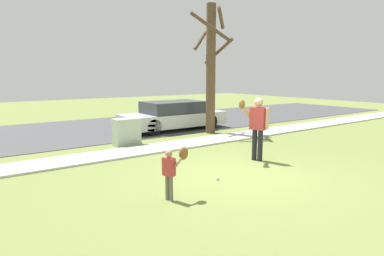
% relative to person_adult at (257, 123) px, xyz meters
% --- Properties ---
extents(ground_plane, '(48.00, 48.00, 0.00)m').
position_rel_person_adult_xyz_m(ground_plane, '(-1.30, 2.77, -1.08)').
color(ground_plane, olive).
extents(sidewalk_strip, '(36.00, 1.20, 0.06)m').
position_rel_person_adult_xyz_m(sidewalk_strip, '(-1.30, 2.87, -1.05)').
color(sidewalk_strip, beige).
rests_on(sidewalk_strip, ground).
extents(road_surface, '(36.00, 6.80, 0.02)m').
position_rel_person_adult_xyz_m(road_surface, '(-1.30, 7.87, -1.07)').
color(road_surface, '#424244').
rests_on(road_surface, ground).
extents(person_adult, '(0.82, 0.60, 1.75)m').
position_rel_person_adult_xyz_m(person_adult, '(0.00, 0.00, 0.00)').
color(person_adult, black).
rests_on(person_adult, ground).
extents(person_child, '(0.51, 0.33, 1.02)m').
position_rel_person_adult_xyz_m(person_child, '(-3.40, -1.10, -0.41)').
color(person_child, '#6B6656').
rests_on(person_child, ground).
extents(baseball, '(0.07, 0.07, 0.07)m').
position_rel_person_adult_xyz_m(baseball, '(-1.96, -0.69, -1.04)').
color(baseball, white).
rests_on(baseball, ground).
extents(utility_cabinet, '(0.86, 0.51, 0.92)m').
position_rel_person_adult_xyz_m(utility_cabinet, '(-2.11, 3.96, -0.62)').
color(utility_cabinet, '#9EB293').
rests_on(utility_cabinet, ground).
extents(street_tree_near, '(1.85, 1.88, 5.13)m').
position_rel_person_adult_xyz_m(street_tree_near, '(1.72, 4.20, 1.65)').
color(street_tree_near, brown).
rests_on(street_tree_near, ground).
extents(parked_sedan_silver, '(4.60, 1.80, 1.23)m').
position_rel_person_adult_xyz_m(parked_sedan_silver, '(0.90, 5.77, -0.45)').
color(parked_sedan_silver, silver).
rests_on(parked_sedan_silver, road_surface).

